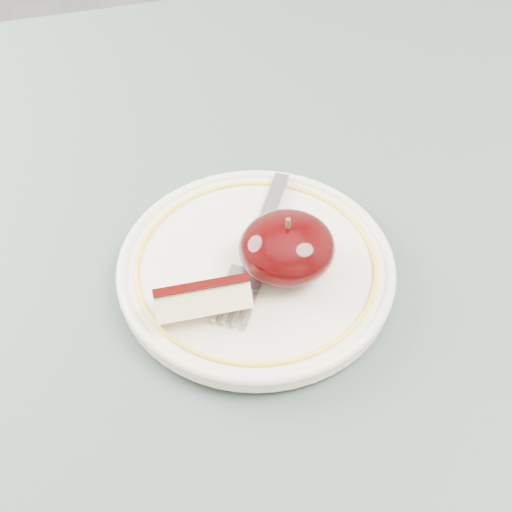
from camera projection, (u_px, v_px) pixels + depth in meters
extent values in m
cylinder|color=brown|center=(408.00, 206.00, 1.20)|extent=(0.05, 0.05, 0.71)
cube|color=#3E4C44|center=(222.00, 295.00, 0.59)|extent=(0.90, 0.90, 0.04)
cylinder|color=beige|center=(256.00, 277.00, 0.57)|extent=(0.12, 0.12, 0.01)
cylinder|color=beige|center=(256.00, 269.00, 0.57)|extent=(0.22, 0.22, 0.01)
torus|color=beige|center=(256.00, 265.00, 0.56)|extent=(0.22, 0.22, 0.01)
torus|color=yellow|center=(256.00, 264.00, 0.56)|extent=(0.19, 0.19, 0.00)
ellipsoid|color=black|center=(287.00, 248.00, 0.54)|extent=(0.07, 0.07, 0.05)
cylinder|color=#472D19|center=(288.00, 224.00, 0.52)|extent=(0.00, 0.00, 0.01)
cube|color=#FAEEB8|center=(203.00, 300.00, 0.52)|extent=(0.07, 0.03, 0.03)
cube|color=#310301|center=(201.00, 285.00, 0.51)|extent=(0.07, 0.01, 0.00)
cube|color=gray|center=(270.00, 209.00, 0.60)|extent=(0.05, 0.08, 0.00)
cube|color=gray|center=(253.00, 257.00, 0.56)|extent=(0.02, 0.03, 0.00)
cube|color=gray|center=(245.00, 279.00, 0.55)|extent=(0.03, 0.03, 0.00)
cube|color=gray|center=(250.00, 309.00, 0.53)|extent=(0.02, 0.03, 0.00)
cube|color=gray|center=(240.00, 307.00, 0.53)|extent=(0.02, 0.03, 0.00)
cube|color=gray|center=(230.00, 304.00, 0.53)|extent=(0.02, 0.03, 0.00)
cube|color=gray|center=(220.00, 302.00, 0.53)|extent=(0.02, 0.03, 0.00)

